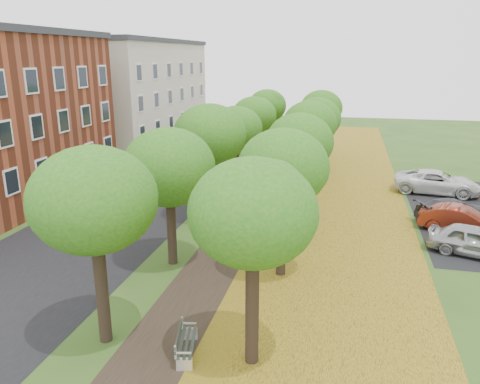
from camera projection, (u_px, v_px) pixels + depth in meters
The scene contains 12 objects.
ground at pixel (170, 349), 14.63m from camera, with size 120.00×120.00×0.00m, color #2D4C19.
street_asphalt at pixel (146, 197), 30.28m from camera, with size 8.00×70.00×0.01m, color black.
footpath at pixel (260, 205), 28.65m from camera, with size 3.20×70.00×0.01m, color black.
leaf_verge at pixel (343, 211), 27.57m from camera, with size 7.50×70.00×0.01m, color #AC971F.
tree_row_west at pixel (224, 133), 27.91m from camera, with size 3.69×33.69×5.97m.
tree_row_east at pixel (305, 136), 26.87m from camera, with size 3.69×33.69×5.97m.
building_cream at pixel (129, 93), 47.71m from camera, with size 10.30×20.30×10.40m.
bench at pixel (185, 342), 14.25m from camera, with size 0.86×1.77×0.81m.
car_silver at pixel (476, 241), 21.31m from camera, with size 1.66×4.12×1.40m, color #A8A8AD.
car_red at pixel (461, 220), 24.11m from camera, with size 1.44×4.12×1.36m, color maroon.
car_grey at pixel (454, 210), 25.75m from camera, with size 1.75×4.31×1.25m, color #2F2E32.
car_white at pixel (437, 182), 31.03m from camera, with size 2.51×5.44×1.51m, color silver.
Camera 1 is at (4.98, -11.84, 8.82)m, focal length 35.00 mm.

